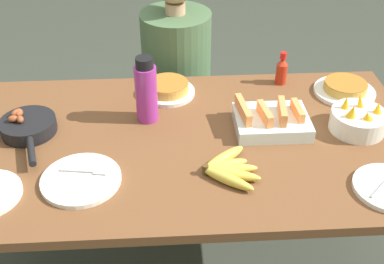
# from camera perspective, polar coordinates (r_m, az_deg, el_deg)

# --- Properties ---
(dining_table) EXTENTS (1.63, 0.89, 0.73)m
(dining_table) POSITION_cam_1_polar(r_m,az_deg,el_deg) (1.75, 0.00, -3.32)
(dining_table) COLOR brown
(dining_table) RESTS_ON ground_plane
(banana_bunch) EXTENTS (0.19, 0.24, 0.04)m
(banana_bunch) POSITION_cam_1_polar(r_m,az_deg,el_deg) (1.54, 4.20, -4.38)
(banana_bunch) COLOR gold
(banana_bunch) RESTS_ON dining_table
(melon_tray) EXTENTS (0.26, 0.21, 0.10)m
(melon_tray) POSITION_cam_1_polar(r_m,az_deg,el_deg) (1.75, 9.35, 1.38)
(melon_tray) COLOR silver
(melon_tray) RESTS_ON dining_table
(skillet) EXTENTS (0.20, 0.33, 0.08)m
(skillet) POSITION_cam_1_polar(r_m,az_deg,el_deg) (1.80, -18.85, 0.62)
(skillet) COLOR black
(skillet) RESTS_ON dining_table
(frittata_plate_center) EXTENTS (0.22, 0.22, 0.05)m
(frittata_plate_center) POSITION_cam_1_polar(r_m,az_deg,el_deg) (1.93, -2.89, 5.13)
(frittata_plate_center) COLOR silver
(frittata_plate_center) RESTS_ON dining_table
(frittata_plate_side) EXTENTS (0.24, 0.24, 0.05)m
(frittata_plate_side) POSITION_cam_1_polar(r_m,az_deg,el_deg) (2.03, 17.67, 4.90)
(frittata_plate_side) COLOR silver
(frittata_plate_side) RESTS_ON dining_table
(empty_plate_far_left) EXTENTS (0.25, 0.25, 0.02)m
(empty_plate_far_left) POSITION_cam_1_polar(r_m,az_deg,el_deg) (1.55, -13.01, -5.52)
(empty_plate_far_left) COLOR silver
(empty_plate_far_left) RESTS_ON dining_table
(fruit_bowl_mango) EXTENTS (0.20, 0.20, 0.13)m
(fruit_bowl_mango) POSITION_cam_1_polar(r_m,az_deg,el_deg) (1.81, 19.08, 1.35)
(fruit_bowl_mango) COLOR silver
(fruit_bowl_mango) RESTS_ON dining_table
(water_bottle) EXTENTS (0.08, 0.08, 0.25)m
(water_bottle) POSITION_cam_1_polar(r_m,az_deg,el_deg) (1.74, -5.45, 4.86)
(water_bottle) COLOR #992D89
(water_bottle) RESTS_ON dining_table
(hot_sauce_bottle) EXTENTS (0.05, 0.05, 0.14)m
(hot_sauce_bottle) POSITION_cam_1_polar(r_m,az_deg,el_deg) (2.02, 10.58, 7.24)
(hot_sauce_bottle) COLOR #B72814
(hot_sauce_bottle) RESTS_ON dining_table
(person_figure) EXTENTS (0.35, 0.35, 1.17)m
(person_figure) POSITION_cam_1_polar(r_m,az_deg,el_deg) (2.39, -1.76, 4.06)
(person_figure) COLOR black
(person_figure) RESTS_ON ground_plane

